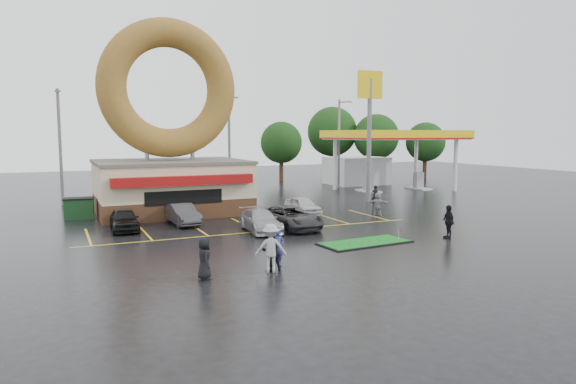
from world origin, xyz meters
name	(u,v)px	position (x,y,z in m)	size (l,w,h in m)	color
ground	(284,243)	(0.00, 0.00, 0.00)	(120.00, 120.00, 0.00)	black
donut_shop	(170,149)	(-3.00, 12.97, 4.46)	(10.20, 8.70, 13.50)	#472B19
gas_station	(378,152)	(20.00, 20.94, 3.70)	(12.30, 13.65, 5.90)	silver
shell_sign	(370,111)	(13.00, 12.00, 7.38)	(2.20, 0.36, 10.60)	slate
streetlight_left	(60,144)	(-10.00, 19.92, 4.78)	(0.40, 2.21, 9.00)	slate
streetlight_mid	(230,142)	(4.00, 20.92, 4.78)	(0.40, 2.21, 9.00)	slate
streetlight_right	(339,142)	(16.00, 21.92, 4.78)	(0.40, 2.21, 9.00)	slate
tree_far_a	(376,137)	(26.00, 30.00, 5.18)	(5.60, 5.60, 8.00)	#332114
tree_far_b	(425,142)	(32.00, 28.00, 4.53)	(4.90, 4.90, 7.00)	#332114
tree_far_c	(332,132)	(22.00, 34.00, 5.84)	(6.30, 6.30, 9.00)	#332114
tree_far_d	(281,143)	(14.00, 32.00, 4.53)	(4.90, 4.90, 7.00)	#332114
car_black	(124,220)	(-6.97, 7.00, 0.64)	(1.51, 3.76, 1.28)	black
car_dgrey	(182,214)	(-3.48, 7.60, 0.64)	(1.36, 3.89, 1.28)	#313133
car_silver	(261,221)	(0.10, 3.50, 0.61)	(1.72, 4.23, 1.23)	#9E9EA3
car_grey	(291,218)	(2.00, 3.50, 0.66)	(2.21, 4.78, 1.33)	#28282A
car_white	(303,206)	(5.01, 8.00, 0.62)	(1.46, 3.64, 1.24)	silver
person_blue	(278,248)	(-2.14, -4.11, 0.80)	(0.58, 0.38, 1.59)	navy
person_blackjkt	(271,250)	(-2.64, -4.60, 0.84)	(0.82, 0.64, 1.68)	black
person_hoodie	(271,248)	(-2.74, -4.79, 0.98)	(1.27, 0.73, 1.97)	#9C9C9F
person_bystander	(204,259)	(-5.45, -4.69, 0.81)	(0.79, 0.52, 1.62)	black
person_cameraman	(448,222)	(8.47, -2.52, 0.90)	(1.05, 0.44, 1.80)	black
person_walker_near	(378,204)	(9.56, 5.60, 0.80)	(1.48, 0.47, 1.59)	gray
person_walker_far	(375,196)	(11.74, 9.16, 0.82)	(0.60, 0.39, 1.64)	black
dumpster	(79,209)	(-9.13, 12.61, 0.65)	(1.80, 1.20, 1.30)	#173C1D
putting_green	(365,242)	(3.75, -1.73, 0.04)	(4.94, 2.45, 0.60)	black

